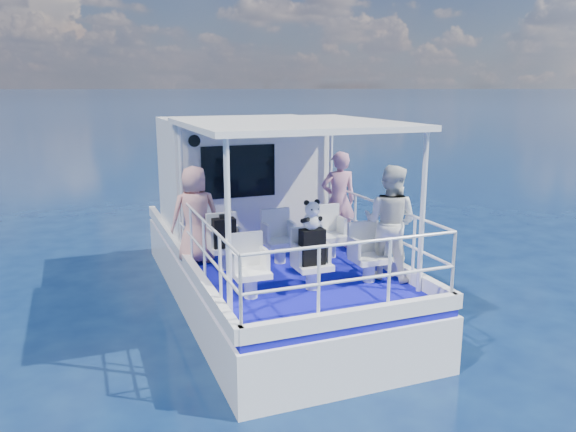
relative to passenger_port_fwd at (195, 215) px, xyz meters
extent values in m
plane|color=#08193F|center=(1.25, -0.69, -1.69)|extent=(2000.00, 2000.00, 0.00)
cube|color=white|center=(1.25, 0.31, -1.69)|extent=(3.00, 7.00, 1.60)
cube|color=#0C0A8E|center=(1.25, 0.31, -0.84)|extent=(2.90, 6.90, 0.10)
cube|color=white|center=(1.25, 1.61, 0.31)|extent=(2.85, 2.00, 2.20)
cube|color=white|center=(1.25, -0.89, 1.45)|extent=(3.00, 3.20, 0.08)
cylinder|color=white|center=(-0.10, -2.39, 0.31)|extent=(0.07, 0.07, 2.20)
cylinder|color=white|center=(2.60, -2.39, 0.31)|extent=(0.07, 0.07, 2.20)
cylinder|color=white|center=(-0.10, 0.51, 0.31)|extent=(0.07, 0.07, 2.20)
cylinder|color=white|center=(2.60, 0.51, 0.31)|extent=(0.07, 0.07, 2.20)
cube|color=white|center=(0.35, -0.49, -0.60)|extent=(0.48, 0.46, 0.38)
cube|color=white|center=(1.25, -0.49, -0.60)|extent=(0.48, 0.46, 0.38)
cube|color=white|center=(2.15, -0.49, -0.60)|extent=(0.48, 0.46, 0.38)
cube|color=white|center=(0.35, -1.79, -0.60)|extent=(0.48, 0.46, 0.38)
cube|color=white|center=(1.25, -1.79, -0.60)|extent=(0.48, 0.46, 0.38)
cube|color=white|center=(2.15, -1.79, -0.60)|extent=(0.48, 0.46, 0.38)
imported|color=#EBA098|center=(0.00, 0.00, 0.00)|extent=(0.59, 0.43, 1.57)
imported|color=#CE859F|center=(2.50, -0.04, 0.06)|extent=(0.67, 0.49, 1.70)
imported|color=white|center=(2.50, -1.74, 0.05)|extent=(1.01, 1.04, 1.68)
cube|color=black|center=(0.31, -0.57, -0.18)|extent=(0.34, 0.19, 0.45)
cube|color=black|center=(1.22, -1.84, -0.16)|extent=(0.33, 0.19, 0.50)
cube|color=black|center=(0.30, -0.56, 0.07)|extent=(0.10, 0.06, 0.06)
camera|label=1|loc=(-1.74, -8.61, 1.98)|focal=35.00mm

